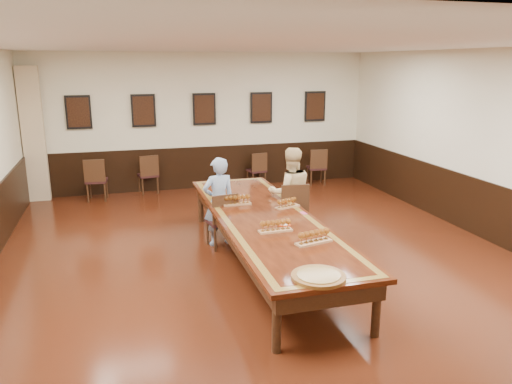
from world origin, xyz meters
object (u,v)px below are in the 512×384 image
object	(u,v)px
chair_woman	(292,210)
spare_chair_d	(316,166)
spare_chair_b	(148,174)
person_man	(219,202)
spare_chair_a	(97,179)
carved_platter	(318,276)
chair_man	(221,219)
spare_chair_c	(256,169)
person_woman	(290,193)
conference_table	(265,225)

from	to	relation	value
chair_woman	spare_chair_d	xyz separation A→B (m)	(1.94, 3.56, -0.05)
spare_chair_b	person_man	world-z (taller)	person_man
spare_chair_a	spare_chair_d	size ratio (longest dim) A/B	1.04
carved_platter	spare_chair_a	bearing A→B (deg)	109.84
chair_man	carved_platter	distance (m)	3.19
chair_man	spare_chair_b	size ratio (longest dim) A/B	1.02
spare_chair_c	spare_chair_a	bearing A→B (deg)	-4.92
chair_man	person_woman	bearing A→B (deg)	178.01
carved_platter	chair_woman	bearing A→B (deg)	74.96
spare_chair_b	carved_platter	bearing A→B (deg)	91.25
spare_chair_c	person_man	xyz separation A→B (m)	(-1.70, -3.71, 0.32)
spare_chair_b	spare_chair_c	xyz separation A→B (m)	(2.60, -0.09, -0.03)
spare_chair_b	chair_woman	bearing A→B (deg)	110.07
spare_chair_a	carved_platter	bearing A→B (deg)	115.94
spare_chair_a	person_woman	distance (m)	4.76
spare_chair_c	spare_chair_d	size ratio (longest dim) A/B	0.94
spare_chair_d	carved_platter	bearing A→B (deg)	74.92
chair_man	person_woman	distance (m)	1.30
chair_man	person_man	xyz separation A→B (m)	(-0.02, 0.10, 0.28)
spare_chair_d	spare_chair_b	bearing A→B (deg)	3.26
spare_chair_c	spare_chair_d	distance (m)	1.51
chair_man	spare_chair_d	distance (m)	4.81
person_woman	carved_platter	xyz separation A→B (m)	(-0.87, -3.31, -0.02)
chair_woman	person_man	bearing A→B (deg)	2.70
spare_chair_c	person_man	world-z (taller)	person_man
chair_man	spare_chair_a	world-z (taller)	spare_chair_a
spare_chair_a	person_man	world-z (taller)	person_man
spare_chair_d	spare_chair_a	bearing A→B (deg)	7.79
spare_chair_a	spare_chair_c	size ratio (longest dim) A/B	1.11
carved_platter	person_woman	bearing A→B (deg)	75.27
spare_chair_b	spare_chair_d	size ratio (longest dim) A/B	1.01
conference_table	person_man	bearing A→B (deg)	116.15
person_woman	spare_chair_b	bearing A→B (deg)	-55.01
chair_woman	carved_platter	xyz separation A→B (m)	(-0.86, -3.20, 0.27)
spare_chair_b	carved_platter	xyz separation A→B (m)	(1.29, -7.06, 0.32)
conference_table	spare_chair_a	bearing A→B (deg)	119.37
person_man	conference_table	bearing A→B (deg)	107.12
person_man	spare_chair_b	bearing A→B (deg)	-85.80
conference_table	chair_woman	bearing A→B (deg)	51.26
spare_chair_d	chair_man	bearing A→B (deg)	55.95
person_man	spare_chair_c	bearing A→B (deg)	-123.69
spare_chair_b	spare_chair_d	xyz separation A→B (m)	(4.10, -0.30, -0.00)
spare_chair_c	person_woman	world-z (taller)	person_woman
chair_man	chair_woman	distance (m)	1.25
chair_woman	conference_table	distance (m)	1.23
chair_man	spare_chair_b	world-z (taller)	chair_man
spare_chair_b	conference_table	distance (m)	5.01
spare_chair_a	carved_platter	world-z (taller)	spare_chair_a
spare_chair_d	person_woman	bearing A→B (deg)	68.18
chair_woman	spare_chair_a	size ratio (longest dim) A/B	1.07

